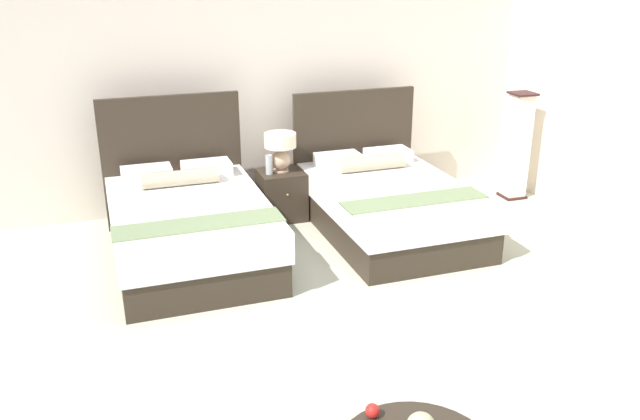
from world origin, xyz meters
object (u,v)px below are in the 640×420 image
(bed_near_corner, at_px, (387,203))
(loose_apple, at_px, (372,411))
(nightstand, at_px, (282,195))
(table_lamp, at_px, (280,148))
(bed_near_window, at_px, (189,224))
(vase, at_px, (269,165))
(floor_lamp_corner, at_px, (517,146))

(bed_near_corner, xyz_separation_m, loose_apple, (-1.52, -3.20, 0.15))
(nightstand, bearing_deg, bed_near_corner, -36.90)
(bed_near_corner, bearing_deg, table_lamp, 142.31)
(bed_near_window, xyz_separation_m, bed_near_corner, (2.02, 0.00, -0.03))
(nightstand, bearing_deg, loose_apple, -98.71)
(loose_apple, bearing_deg, nightstand, 81.29)
(bed_near_window, bearing_deg, table_lamp, 33.52)
(table_lamp, bearing_deg, bed_near_window, -146.48)
(vase, relative_size, floor_lamp_corner, 0.17)
(nightstand, xyz_separation_m, floor_lamp_corner, (2.77, -0.22, 0.36))
(bed_near_window, bearing_deg, bed_near_corner, 0.13)
(nightstand, height_order, vase, vase)
(bed_near_corner, xyz_separation_m, nightstand, (-0.93, 0.70, -0.05))
(bed_near_corner, distance_m, table_lamp, 1.27)
(bed_near_corner, relative_size, loose_apple, 27.28)
(floor_lamp_corner, bearing_deg, bed_near_window, -172.86)
(nightstand, relative_size, table_lamp, 1.27)
(bed_near_corner, relative_size, floor_lamp_corner, 1.69)
(bed_near_corner, height_order, vase, bed_near_corner)
(bed_near_window, distance_m, floor_lamp_corner, 3.89)
(table_lamp, xyz_separation_m, loose_apple, (-0.60, -3.91, -0.32))
(bed_near_corner, bearing_deg, bed_near_window, -179.87)
(bed_near_corner, bearing_deg, loose_apple, -115.48)
(nightstand, bearing_deg, bed_near_window, -147.22)
(bed_near_corner, height_order, floor_lamp_corner, bed_near_corner)
(vase, height_order, floor_lamp_corner, floor_lamp_corner)
(bed_near_window, bearing_deg, floor_lamp_corner, 7.14)
(bed_near_corner, height_order, nightstand, bed_near_corner)
(bed_near_window, xyz_separation_m, loose_apple, (0.49, -3.19, 0.13))
(bed_near_window, xyz_separation_m, table_lamp, (1.09, 0.72, 0.45))
(floor_lamp_corner, bearing_deg, loose_apple, -132.46)
(table_lamp, bearing_deg, vase, -157.13)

